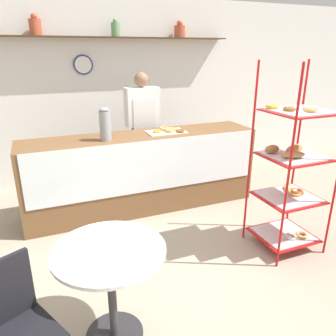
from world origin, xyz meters
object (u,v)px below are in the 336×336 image
(cafe_table, at_px, (110,272))
(donut_tray_counter, at_px, (168,131))
(pastry_rack, at_px, (291,170))
(person_worker, at_px, (143,128))
(coffee_carafe, at_px, (105,124))
(cafe_chair, at_px, (12,320))

(cafe_table, relative_size, donut_tray_counter, 1.55)
(pastry_rack, relative_size, donut_tray_counter, 3.86)
(person_worker, height_order, cafe_table, person_worker)
(cafe_table, xyz_separation_m, coffee_carafe, (0.39, 1.81, 0.60))
(person_worker, xyz_separation_m, donut_tray_counter, (0.14, -0.58, 0.08))
(person_worker, relative_size, coffee_carafe, 4.42)
(cafe_chair, bearing_deg, person_worker, 32.27)
(person_worker, distance_m, cafe_table, 2.72)
(cafe_table, relative_size, cafe_chair, 0.85)
(pastry_rack, relative_size, cafe_chair, 2.11)
(cafe_chair, bearing_deg, donut_tray_counter, 23.43)
(coffee_carafe, bearing_deg, pastry_rack, -40.56)
(cafe_chair, height_order, donut_tray_counter, donut_tray_counter)
(pastry_rack, relative_size, coffee_carafe, 4.93)
(pastry_rack, height_order, coffee_carafe, pastry_rack)
(person_worker, height_order, donut_tray_counter, person_worker)
(cafe_table, bearing_deg, cafe_chair, -161.39)
(person_worker, distance_m, coffee_carafe, 0.98)
(person_worker, height_order, coffee_carafe, person_worker)
(cafe_table, xyz_separation_m, cafe_chair, (-0.60, -0.20, -0.01))
(pastry_rack, bearing_deg, cafe_chair, -164.67)
(pastry_rack, bearing_deg, person_worker, 113.78)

